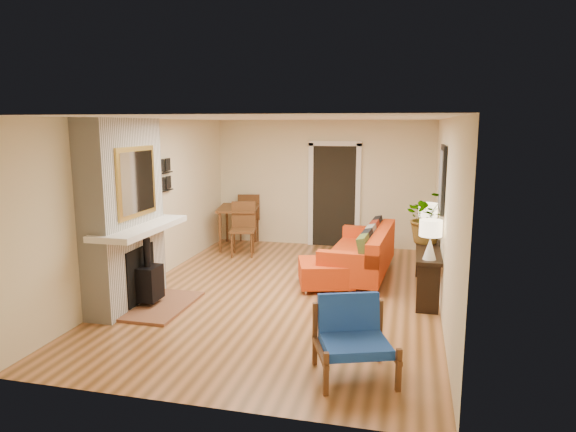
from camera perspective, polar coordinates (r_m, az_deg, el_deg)
name	(u,v)px	position (r m, az deg, el deg)	size (l,w,h in m)	color
room_shell	(348,191)	(10.00, 6.69, 2.77)	(6.50, 6.50, 6.50)	#BC7848
fireplace	(126,218)	(7.39, -17.55, -0.26)	(1.09, 1.68, 2.60)	white
sofa	(364,253)	(8.73, 8.46, -4.11)	(1.09, 2.26, 0.87)	silver
ottoman	(326,272)	(8.07, 4.22, -6.26)	(1.01, 1.01, 0.41)	silver
blue_chair	(352,333)	(5.39, 7.17, -12.78)	(0.95, 0.94, 0.78)	brown
dining_table	(242,215)	(10.60, -5.10, 0.13)	(1.09, 1.96, 1.03)	brown
console_table	(427,257)	(7.93, 15.23, -4.37)	(0.34, 1.85, 0.72)	black
lamp_near	(430,235)	(7.11, 15.55, -2.02)	(0.30, 0.30, 0.54)	white
lamp_far	(428,216)	(8.57, 15.26, 0.04)	(0.30, 0.30, 0.54)	white
houseplant	(428,217)	(8.08, 15.29, -0.08)	(0.73, 0.63, 0.81)	#1E5919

